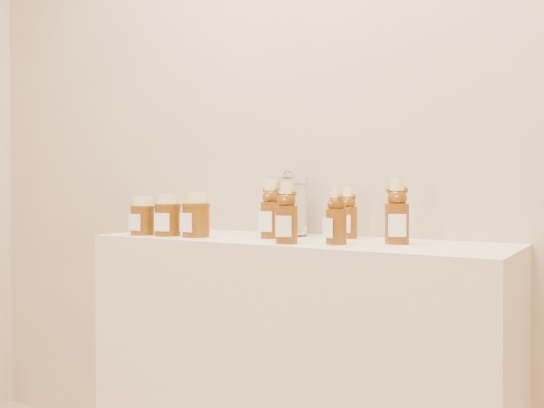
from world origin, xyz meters
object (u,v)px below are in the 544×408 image
Objects in this scene: bear_bottle_front_left at (287,208)px; honey_jar_left at (168,215)px; bear_bottle_back_left at (271,205)px; display_table at (290,396)px; glass_canister at (288,204)px.

bear_bottle_front_left is 0.45m from honey_jar_left.
bear_bottle_back_left is 1.51× the size of honey_jar_left.
bear_bottle_front_left is at bearing -62.41° from display_table.
bear_bottle_front_left reaches higher than display_table.
bear_bottle_back_left is 0.33m from honey_jar_left.
bear_bottle_front_left is (0.07, -0.13, 0.54)m from display_table.
bear_bottle_front_left is 0.26m from glass_canister.
honey_jar_left reaches higher than display_table.
display_table is at bearing -2.55° from honey_jar_left.
bear_bottle_back_left reaches higher than bear_bottle_front_left.
bear_bottle_front_left is at bearing -44.94° from bear_bottle_back_left.
bear_bottle_back_left is 1.08× the size of bear_bottle_front_left.
honey_jar_left is (-0.44, 0.02, -0.03)m from bear_bottle_front_left.
glass_canister is at bearing 14.90° from honey_jar_left.
glass_canister is at bearing 93.04° from bear_bottle_back_left.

